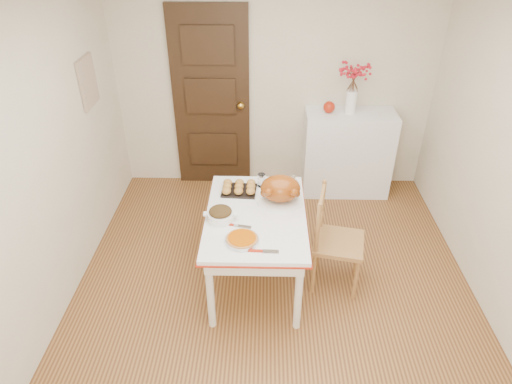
{
  "coord_description": "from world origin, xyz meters",
  "views": [
    {
      "loc": [
        -0.09,
        -2.76,
        2.86
      ],
      "look_at": [
        -0.16,
        0.28,
        0.91
      ],
      "focal_mm": 31.29,
      "sensor_mm": 36.0,
      "label": 1
    }
  ],
  "objects_px": {
    "kitchen_table": "(256,248)",
    "pumpkin_pie": "(242,239)",
    "sideboard": "(347,153)",
    "chair_oak": "(339,240)",
    "turkey_platter": "(280,190)"
  },
  "relations": [
    {
      "from": "chair_oak",
      "to": "kitchen_table",
      "type": "bearing_deg",
      "value": 101.19
    },
    {
      "from": "sideboard",
      "to": "pumpkin_pie",
      "type": "xyz_separation_m",
      "value": [
        -1.1,
        -1.92,
        0.27
      ]
    },
    {
      "from": "turkey_platter",
      "to": "chair_oak",
      "type": "bearing_deg",
      "value": -33.06
    },
    {
      "from": "sideboard",
      "to": "turkey_platter",
      "type": "distance_m",
      "value": 1.63
    },
    {
      "from": "kitchen_table",
      "to": "pumpkin_pie",
      "type": "bearing_deg",
      "value": -104.67
    },
    {
      "from": "pumpkin_pie",
      "to": "sideboard",
      "type": "bearing_deg",
      "value": 60.21
    },
    {
      "from": "chair_oak",
      "to": "turkey_platter",
      "type": "distance_m",
      "value": 0.66
    },
    {
      "from": "pumpkin_pie",
      "to": "turkey_platter",
      "type": "bearing_deg",
      "value": 61.09
    },
    {
      "from": "turkey_platter",
      "to": "kitchen_table",
      "type": "bearing_deg",
      "value": -152.57
    },
    {
      "from": "kitchen_table",
      "to": "turkey_platter",
      "type": "relative_size",
      "value": 3.12
    },
    {
      "from": "kitchen_table",
      "to": "turkey_platter",
      "type": "bearing_deg",
      "value": 40.77
    },
    {
      "from": "turkey_platter",
      "to": "pumpkin_pie",
      "type": "xyz_separation_m",
      "value": [
        -0.3,
        -0.54,
        -0.1
      ]
    },
    {
      "from": "kitchen_table",
      "to": "turkey_platter",
      "type": "height_order",
      "value": "turkey_platter"
    },
    {
      "from": "turkey_platter",
      "to": "pumpkin_pie",
      "type": "distance_m",
      "value": 0.62
    },
    {
      "from": "sideboard",
      "to": "pumpkin_pie",
      "type": "bearing_deg",
      "value": -119.79
    }
  ]
}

